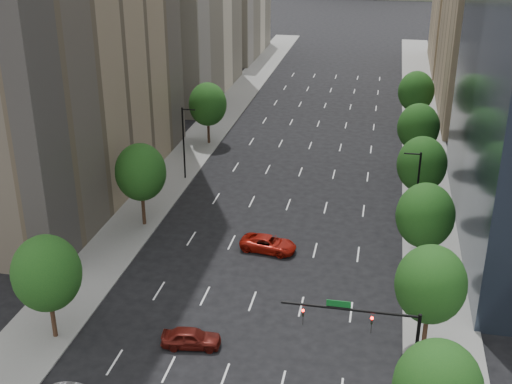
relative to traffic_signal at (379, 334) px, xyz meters
The scene contains 18 objects.
sidewalk_left 40.05m from the traffic_signal, 130.94° to the left, with size 6.00×200.00×0.15m, color slate.
sidewalk_right 30.84m from the traffic_signal, 80.59° to the left, with size 6.00×200.00×0.15m, color slate.
filler_left 111.86m from the traffic_signal, 108.53° to the left, with size 14.00×26.00×18.00m, color beige.
parking_tan_right 72.16m from the traffic_signal, 78.32° to the left, with size 14.00×30.00×30.00m, color #8C7759.
filler_right 104.05m from the traffic_signal, 82.00° to the left, with size 14.00×26.00×16.00m, color #8C7759.
tree_right_1 6.96m from the traffic_signal, 59.96° to the left, with size 5.20×5.20×8.75m.
tree_right_2 18.34m from the traffic_signal, 79.09° to the left, with size 5.20×5.20×8.61m.
tree_right_3 30.21m from the traffic_signal, 83.40° to the left, with size 5.20×5.20×8.89m.
tree_right_4 44.14m from the traffic_signal, 85.49° to the left, with size 5.20×5.20×8.46m.
tree_right_5 60.11m from the traffic_signal, 86.69° to the left, with size 5.20×5.20×8.75m.
tree_left_0 24.62m from the traffic_signal, behind, with size 5.20×5.20×8.75m.
tree_left_1 32.96m from the traffic_signal, 138.11° to the left, with size 5.20×5.20×8.97m.
tree_left_2 53.91m from the traffic_signal, 117.07° to the left, with size 5.20×5.20×8.68m.
streetlight_rn 25.17m from the traffic_signal, 83.37° to the left, with size 1.70×0.20×9.00m.
streetlight_ln 42.42m from the traffic_signal, 124.40° to the left, with size 1.70×0.20×9.00m.
traffic_signal is the anchor object (origin of this frame).
car_maroon 14.82m from the traffic_signal, 167.84° to the left, with size 1.82×4.53×1.54m, color #51120D.
car_red_far 22.34m from the traffic_signal, 119.56° to the left, with size 2.50×5.42×1.51m, color #9C150B.
Camera 1 is at (9.75, -7.24, 31.26)m, focal length 46.94 mm.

